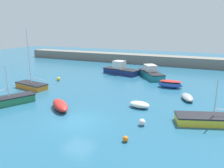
{
  "coord_description": "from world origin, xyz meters",
  "views": [
    {
      "loc": [
        9.59,
        -14.32,
        7.65
      ],
      "look_at": [
        -1.71,
        10.79,
        0.52
      ],
      "focal_mm": 35.0,
      "sensor_mm": 36.0,
      "label": 1
    }
  ],
  "objects_px": {
    "sailboat_short_mast": "(9,100)",
    "cabin_cruiser_white": "(121,70)",
    "fishing_dinghy_green": "(139,105)",
    "mooring_buoy_yellow": "(58,79)",
    "sailboat_twin_hulled": "(213,120)",
    "sailboat_tall_mast": "(32,85)",
    "mooring_buoy_white": "(142,122)",
    "motorboat_grey_hull": "(151,73)",
    "rowboat_with_red_cover": "(170,84)",
    "mooring_buoy_orange": "(125,139)",
    "open_tender_yellow": "(60,105)",
    "rowboat_blue_near": "(187,97)"
  },
  "relations": [
    {
      "from": "motorboat_grey_hull",
      "to": "sailboat_tall_mast",
      "type": "bearing_deg",
      "value": -79.9
    },
    {
      "from": "rowboat_with_red_cover",
      "to": "cabin_cruiser_white",
      "type": "relative_size",
      "value": 0.49
    },
    {
      "from": "mooring_buoy_white",
      "to": "cabin_cruiser_white",
      "type": "bearing_deg",
      "value": 116.89
    },
    {
      "from": "open_tender_yellow",
      "to": "cabin_cruiser_white",
      "type": "xyz_separation_m",
      "value": [
        -0.9,
        17.8,
        0.32
      ]
    },
    {
      "from": "open_tender_yellow",
      "to": "sailboat_short_mast",
      "type": "bearing_deg",
      "value": -130.22
    },
    {
      "from": "mooring_buoy_orange",
      "to": "open_tender_yellow",
      "type": "bearing_deg",
      "value": 157.92
    },
    {
      "from": "fishing_dinghy_green",
      "to": "mooring_buoy_white",
      "type": "height_order",
      "value": "fishing_dinghy_green"
    },
    {
      "from": "fishing_dinghy_green",
      "to": "cabin_cruiser_white",
      "type": "xyz_separation_m",
      "value": [
        -7.75,
        14.25,
        0.42
      ]
    },
    {
      "from": "rowboat_with_red_cover",
      "to": "cabin_cruiser_white",
      "type": "distance_m",
      "value": 10.69
    },
    {
      "from": "cabin_cruiser_white",
      "to": "rowboat_blue_near",
      "type": "height_order",
      "value": "cabin_cruiser_white"
    },
    {
      "from": "motorboat_grey_hull",
      "to": "mooring_buoy_yellow",
      "type": "height_order",
      "value": "motorboat_grey_hull"
    },
    {
      "from": "mooring_buoy_yellow",
      "to": "open_tender_yellow",
      "type": "bearing_deg",
      "value": -51.56
    },
    {
      "from": "mooring_buoy_yellow",
      "to": "sailboat_twin_hulled",
      "type": "bearing_deg",
      "value": -18.69
    },
    {
      "from": "sailboat_short_mast",
      "to": "cabin_cruiser_white",
      "type": "relative_size",
      "value": 0.8
    },
    {
      "from": "rowboat_with_red_cover",
      "to": "mooring_buoy_orange",
      "type": "relative_size",
      "value": 7.85
    },
    {
      "from": "sailboat_tall_mast",
      "to": "mooring_buoy_orange",
      "type": "height_order",
      "value": "sailboat_tall_mast"
    },
    {
      "from": "sailboat_short_mast",
      "to": "sailboat_twin_hulled",
      "type": "bearing_deg",
      "value": -53.06
    },
    {
      "from": "sailboat_tall_mast",
      "to": "mooring_buoy_white",
      "type": "height_order",
      "value": "sailboat_tall_mast"
    },
    {
      "from": "sailboat_tall_mast",
      "to": "cabin_cruiser_white",
      "type": "height_order",
      "value": "sailboat_tall_mast"
    },
    {
      "from": "motorboat_grey_hull",
      "to": "mooring_buoy_orange",
      "type": "height_order",
      "value": "motorboat_grey_hull"
    },
    {
      "from": "rowboat_with_red_cover",
      "to": "mooring_buoy_white",
      "type": "distance_m",
      "value": 12.64
    },
    {
      "from": "mooring_buoy_orange",
      "to": "mooring_buoy_white",
      "type": "xyz_separation_m",
      "value": [
        0.3,
        2.98,
        0.07
      ]
    },
    {
      "from": "open_tender_yellow",
      "to": "cabin_cruiser_white",
      "type": "relative_size",
      "value": 0.52
    },
    {
      "from": "fishing_dinghy_green",
      "to": "mooring_buoy_yellow",
      "type": "distance_m",
      "value": 15.62
    },
    {
      "from": "rowboat_with_red_cover",
      "to": "mooring_buoy_orange",
      "type": "bearing_deg",
      "value": -95.59
    },
    {
      "from": "cabin_cruiser_white",
      "to": "mooring_buoy_yellow",
      "type": "relative_size",
      "value": 12.65
    },
    {
      "from": "rowboat_with_red_cover",
      "to": "mooring_buoy_orange",
      "type": "xyz_separation_m",
      "value": [
        -0.36,
        -15.62,
        -0.28
      ]
    },
    {
      "from": "open_tender_yellow",
      "to": "cabin_cruiser_white",
      "type": "bearing_deg",
      "value": 132.51
    },
    {
      "from": "sailboat_tall_mast",
      "to": "rowboat_blue_near",
      "type": "relative_size",
      "value": 2.54
    },
    {
      "from": "mooring_buoy_orange",
      "to": "sailboat_short_mast",
      "type": "bearing_deg",
      "value": 170.73
    },
    {
      "from": "rowboat_with_red_cover",
      "to": "motorboat_grey_hull",
      "type": "xyz_separation_m",
      "value": [
        -3.9,
        4.94,
        0.21
      ]
    },
    {
      "from": "open_tender_yellow",
      "to": "sailboat_twin_hulled",
      "type": "distance_m",
      "value": 13.68
    },
    {
      "from": "sailboat_twin_hulled",
      "to": "rowboat_with_red_cover",
      "type": "bearing_deg",
      "value": -82.32
    },
    {
      "from": "mooring_buoy_white",
      "to": "mooring_buoy_yellow",
      "type": "distance_m",
      "value": 18.6
    },
    {
      "from": "rowboat_with_red_cover",
      "to": "mooring_buoy_white",
      "type": "xyz_separation_m",
      "value": [
        -0.07,
        -12.64,
        -0.21
      ]
    },
    {
      "from": "sailboat_tall_mast",
      "to": "sailboat_twin_hulled",
      "type": "xyz_separation_m",
      "value": [
        21.46,
        -2.12,
        -0.04
      ]
    },
    {
      "from": "mooring_buoy_yellow",
      "to": "sailboat_short_mast",
      "type": "bearing_deg",
      "value": -79.56
    },
    {
      "from": "fishing_dinghy_green",
      "to": "mooring_buoy_orange",
      "type": "distance_m",
      "value": 6.86
    },
    {
      "from": "sailboat_tall_mast",
      "to": "mooring_buoy_white",
      "type": "distance_m",
      "value": 16.93
    },
    {
      "from": "fishing_dinghy_green",
      "to": "mooring_buoy_white",
      "type": "bearing_deg",
      "value": 116.38
    },
    {
      "from": "rowboat_blue_near",
      "to": "mooring_buoy_white",
      "type": "bearing_deg",
      "value": 144.13
    },
    {
      "from": "sailboat_tall_mast",
      "to": "mooring_buoy_yellow",
      "type": "height_order",
      "value": "sailboat_tall_mast"
    },
    {
      "from": "open_tender_yellow",
      "to": "mooring_buoy_yellow",
      "type": "xyz_separation_m",
      "value": [
        -7.57,
        9.54,
        -0.14
      ]
    },
    {
      "from": "rowboat_blue_near",
      "to": "mooring_buoy_orange",
      "type": "xyz_separation_m",
      "value": [
        -2.94,
        -11.27,
        -0.08
      ]
    },
    {
      "from": "rowboat_with_red_cover",
      "to": "cabin_cruiser_white",
      "type": "bearing_deg",
      "value": 145.38
    },
    {
      "from": "fishing_dinghy_green",
      "to": "sailboat_twin_hulled",
      "type": "bearing_deg",
      "value": 176.49
    },
    {
      "from": "fishing_dinghy_green",
      "to": "mooring_buoy_orange",
      "type": "xyz_separation_m",
      "value": [
        1.1,
        -6.77,
        -0.11
      ]
    },
    {
      "from": "sailboat_short_mast",
      "to": "motorboat_grey_hull",
      "type": "height_order",
      "value": "sailboat_short_mast"
    },
    {
      "from": "fishing_dinghy_green",
      "to": "cabin_cruiser_white",
      "type": "height_order",
      "value": "cabin_cruiser_white"
    },
    {
      "from": "sailboat_tall_mast",
      "to": "mooring_buoy_orange",
      "type": "relative_size",
      "value": 18.09
    }
  ]
}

